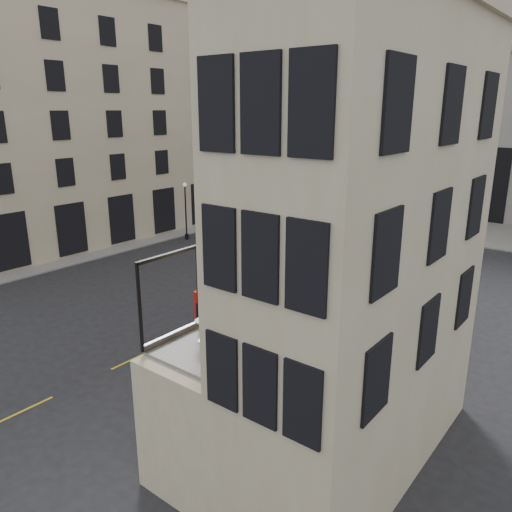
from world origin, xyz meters
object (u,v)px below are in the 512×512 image
Objects in this scene: cafe_table_mid at (268,289)px; cafe_chair_a at (226,349)px; street_lamp_a at (186,214)px; bus_near at (293,305)px; car_c at (296,217)px; cafe_chair_b at (272,324)px; pedestrian_a at (295,205)px; pedestrian_c at (438,222)px; bicycle at (218,274)px; pedestrian_b at (371,207)px; street_lamp_b at (371,203)px; pedestrian_e at (199,229)px; cyclist at (324,268)px; traffic_light_far at (268,201)px; cafe_table_far at (297,281)px; cafe_chair_d at (330,292)px; car_b at (361,258)px; car_a at (233,249)px; bus_far at (347,200)px; cafe_chair_c at (302,311)px; traffic_light_near at (291,259)px; pedestrian_d at (453,221)px; cafe_table_near at (204,327)px.

cafe_table_mid is 4.76m from cafe_chair_a.
street_lamp_a reaches higher than bus_near.
cafe_chair_b reaches higher than car_c.
bus_near is 13.74× the size of cafe_table_mid.
cafe_chair_a is (23.45, -38.69, 4.09)m from pedestrian_a.
bicycle is at bearing 55.63° from pedestrian_c.
car_c is 9.99m from pedestrian_b.
street_lamp_b is at bearing -120.00° from pedestrian_b.
cafe_chair_a is at bearing -124.64° from pedestrian_b.
street_lamp_a reaches higher than pedestrian_e.
traffic_light_far is at bearing 70.66° from cyclist.
cafe_table_far is 3.84m from cafe_chair_b.
bus_near is 6.17× the size of pedestrian_c.
cafe_chair_d is at bearing 7.60° from cafe_table_far.
street_lamp_b is 7.91m from car_c.
car_b is at bearing 144.83° from car_c.
pedestrian_b is 39.58m from cafe_table_far.
street_lamp_b is 1.22× the size of car_a.
bus_far is 11.57× the size of cafe_chair_c.
traffic_light_near is at bearing 125.59° from cafe_chair_c.
pedestrian_b is (-7.30, 27.01, -1.53)m from traffic_light_near.
street_lamp_a is 3.26× the size of pedestrian_e.
bicycle is 1.89× the size of cafe_chair_b.
street_lamp_b is 22.96m from bicycle.
bicycle is 27.91m from pedestrian_b.
car_b is at bearing 4.81° from car_a.
cafe_table_far is at bearing -54.62° from bus_near.
pedestrian_e is at bearing 97.01° from pedestrian_d.
car_b is 20.36m from pedestrian_b.
pedestrian_a is at bearing 87.25° from street_lamp_a.
street_lamp_a is 3.39× the size of bicycle.
cafe_chair_d is (15.99, -31.40, 2.46)m from bus_far.
cafe_table_near is 0.94× the size of cafe_table_mid.
traffic_light_far is 2.37× the size of pedestrian_a.
traffic_light_far is 19.17m from pedestrian_d.
pedestrian_e is at bearing 155.09° from traffic_light_near.
cafe_chair_c is at bearing -53.87° from bus_near.
bus_far is 19.42m from cyclist.
pedestrian_c reaches higher than car_a.
cafe_chair_a is at bearing -66.97° from bus_far.
bus_far reaches higher than bicycle.
pedestrian_d is 39.99m from cafe_chair_b.
street_lamp_b is at bearing 2.50° from bus_far.
bus_near is 16.67m from car_a.
cyclist is at bearing 89.52° from traffic_light_near.
pedestrian_b is (6.70, 11.01, -1.53)m from traffic_light_far.
cafe_table_near is at bearing -126.00° from pedestrian_b.
street_lamp_a is at bearing 147.42° from cafe_chair_d.
cafe_chair_a reaches higher than cafe_table_near.
pedestrian_d is at bearing -38.62° from bicycle.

